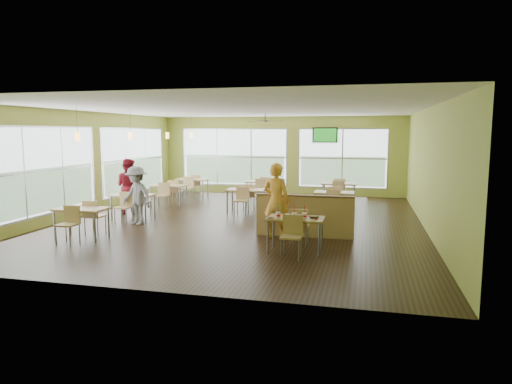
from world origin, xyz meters
TOP-DOWN VIEW (x-y plane):
  - room at (0.00, 0.00)m, footprint 12.00×12.04m
  - window_bays at (-2.65, 3.08)m, footprint 9.24×10.24m
  - main_table at (2.00, -3.00)m, footprint 1.22×1.52m
  - half_wall_divider at (2.00, -1.55)m, footprint 2.40×0.14m
  - dining_tables at (-1.05, 1.71)m, footprint 6.92×8.72m
  - pendant_lights at (-3.20, 0.68)m, footprint 0.11×7.31m
  - ceiling_fan at (-0.00, 3.00)m, footprint 1.25×1.25m
  - tv_backwall at (1.80, 5.90)m, footprint 1.00×0.07m
  - man_plaid at (1.37, -1.91)m, footprint 0.76×0.60m
  - patron_maroon at (-3.80, 0.33)m, footprint 0.95×0.80m
  - patron_grey at (-2.76, -1.10)m, footprint 1.20×0.94m
  - cup_blue at (1.66, -3.21)m, footprint 0.10×0.10m
  - cup_yellow at (1.86, -3.22)m, footprint 0.08×0.08m
  - cup_red_near at (2.01, -3.24)m, footprint 0.10×0.10m
  - cup_red_far at (2.21, -3.14)m, footprint 0.10×0.10m
  - food_basket at (2.39, -2.99)m, footprint 0.22×0.22m
  - ketchup_cup at (2.46, -3.19)m, footprint 0.05×0.05m
  - wrapper_left at (1.50, -3.24)m, footprint 0.18×0.17m
  - wrapper_mid at (2.05, -2.94)m, footprint 0.26×0.25m
  - wrapper_right at (2.15, -3.27)m, footprint 0.14×0.13m

SIDE VIEW (x-z plane):
  - half_wall_divider at x=2.00m, z-range 0.00..1.04m
  - dining_tables at x=-1.05m, z-range 0.20..1.07m
  - main_table at x=2.00m, z-range 0.20..1.07m
  - ketchup_cup at x=2.46m, z-range 0.75..0.77m
  - wrapper_right at x=2.15m, z-range 0.75..0.78m
  - wrapper_left at x=1.50m, z-range 0.75..0.79m
  - wrapper_mid at x=2.05m, z-range 0.75..0.81m
  - food_basket at x=2.39m, z-range 0.75..0.80m
  - cup_yellow at x=1.86m, z-range 0.66..0.96m
  - patron_grey at x=-2.76m, z-range 0.00..1.63m
  - cup_red_far at x=2.21m, z-range 0.65..0.99m
  - cup_blue at x=1.66m, z-range 0.64..1.00m
  - cup_red_near at x=2.01m, z-range 0.64..1.01m
  - patron_maroon at x=-3.80m, z-range 0.00..1.75m
  - man_plaid at x=1.37m, z-range 0.00..1.84m
  - window_bays at x=-2.65m, z-range 0.29..2.66m
  - room at x=0.00m, z-range 0.00..3.20m
  - tv_backwall at x=1.80m, z-range 2.15..2.75m
  - pendant_lights at x=-3.20m, z-range 2.02..2.88m
  - ceiling_fan at x=0.00m, z-range 2.80..3.09m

